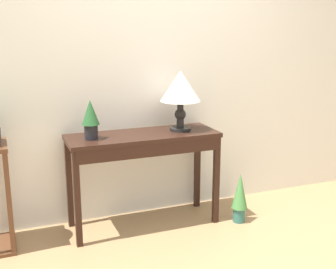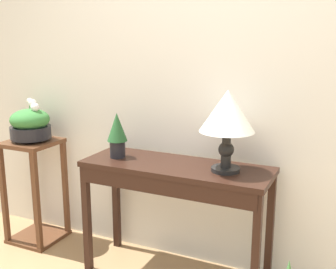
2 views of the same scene
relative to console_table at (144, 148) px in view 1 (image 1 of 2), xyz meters
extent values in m
cube|color=silver|center=(0.14, 0.33, 0.72)|extent=(9.00, 0.10, 2.80)
cube|color=black|center=(0.00, 0.02, 0.09)|extent=(1.22, 0.44, 0.03)
cube|color=black|center=(0.00, -0.17, 0.03)|extent=(1.15, 0.03, 0.10)
cube|color=black|center=(-0.58, -0.16, -0.30)|extent=(0.04, 0.04, 0.75)
cube|color=black|center=(0.58, -0.16, -0.30)|extent=(0.05, 0.04, 0.75)
cube|color=black|center=(-0.58, 0.21, -0.30)|extent=(0.04, 0.04, 0.75)
cube|color=black|center=(0.58, 0.21, -0.30)|extent=(0.05, 0.04, 0.75)
cylinder|color=black|center=(0.33, 0.02, 0.12)|extent=(0.18, 0.18, 0.02)
cylinder|color=black|center=(0.33, 0.02, 0.19)|extent=(0.06, 0.06, 0.11)
sphere|color=black|center=(0.33, 0.02, 0.25)|extent=(0.09, 0.09, 0.09)
cylinder|color=black|center=(0.33, 0.02, 0.30)|extent=(0.05, 0.05, 0.11)
cone|color=white|center=(0.33, 0.02, 0.48)|extent=(0.33, 0.33, 0.25)
cylinder|color=black|center=(-0.42, 0.00, 0.17)|extent=(0.10, 0.10, 0.11)
cone|color=#235128|center=(-0.42, 0.00, 0.32)|extent=(0.13, 0.13, 0.19)
cube|color=#56331E|center=(-1.05, -0.12, -0.27)|extent=(0.04, 0.04, 0.75)
cube|color=#56331E|center=(-1.05, 0.20, -0.27)|extent=(0.04, 0.04, 0.75)
cylinder|color=#2D665B|center=(0.77, -0.23, -0.61)|extent=(0.10, 0.10, 0.13)
cone|color=#478442|center=(0.77, -0.23, -0.39)|extent=(0.13, 0.13, 0.31)
camera|label=1|loc=(-1.06, -3.22, 0.95)|focal=46.80mm
camera|label=2|loc=(1.04, -2.30, 0.90)|focal=44.85mm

